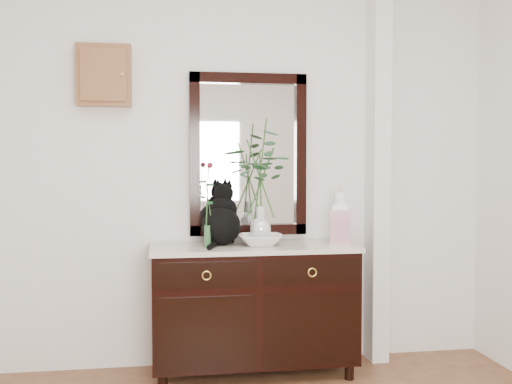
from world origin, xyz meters
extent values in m
cube|color=white|center=(0.00, 1.98, 1.35)|extent=(3.60, 0.04, 2.70)
cube|color=white|center=(1.00, 1.90, 1.35)|extent=(0.12, 0.20, 2.70)
cube|color=black|center=(0.10, 1.73, 0.46)|extent=(1.30, 0.50, 0.82)
cube|color=beige|center=(0.10, 1.73, 0.83)|extent=(1.33, 0.52, 0.03)
cube|color=black|center=(0.10, 1.97, 1.44)|extent=(0.80, 0.06, 1.10)
cube|color=white|center=(0.10, 1.98, 1.44)|extent=(0.66, 0.01, 0.96)
cube|color=brown|center=(-0.85, 1.94, 1.95)|extent=(0.35, 0.10, 0.40)
imported|color=white|center=(0.14, 1.71, 0.89)|extent=(0.31, 0.31, 0.07)
camera|label=1|loc=(-0.49, -2.08, 1.39)|focal=42.00mm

